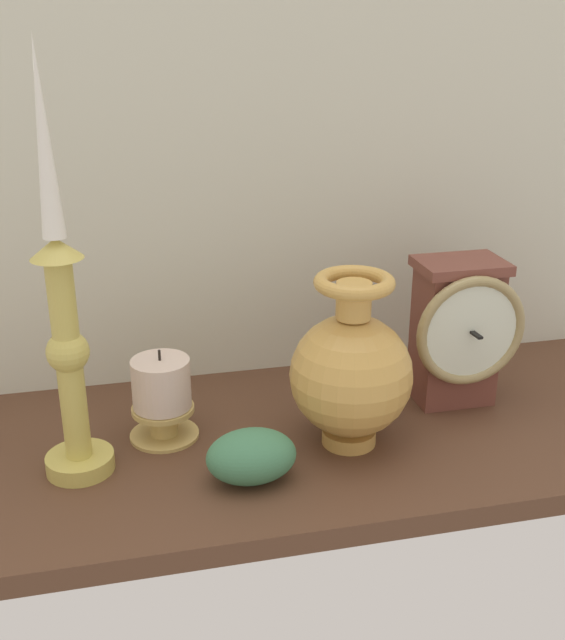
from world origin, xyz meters
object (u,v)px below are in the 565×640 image
object	(u,v)px
mantel_clock	(458,330)
brass_vase_bulbous	(351,371)
pillar_candle_front	(162,396)
candlestick_tall_left	(65,330)

from	to	relation	value
mantel_clock	brass_vase_bulbous	size ratio (longest dim) A/B	0.91
mantel_clock	pillar_candle_front	bearing A→B (deg)	-178.79
brass_vase_bulbous	pillar_candle_front	world-z (taller)	brass_vase_bulbous
pillar_candle_front	candlestick_tall_left	bearing A→B (deg)	-151.55
candlestick_tall_left	brass_vase_bulbous	size ratio (longest dim) A/B	2.20
brass_vase_bulbous	candlestick_tall_left	bearing A→B (deg)	178.02
brass_vase_bulbous	pillar_candle_front	bearing A→B (deg)	163.34
mantel_clock	brass_vase_bulbous	distance (cm)	16.89
brass_vase_bulbous	pillar_candle_front	xyz separation A→B (cm)	(-19.92, 5.96, -3.69)
brass_vase_bulbous	pillar_candle_front	distance (cm)	21.12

